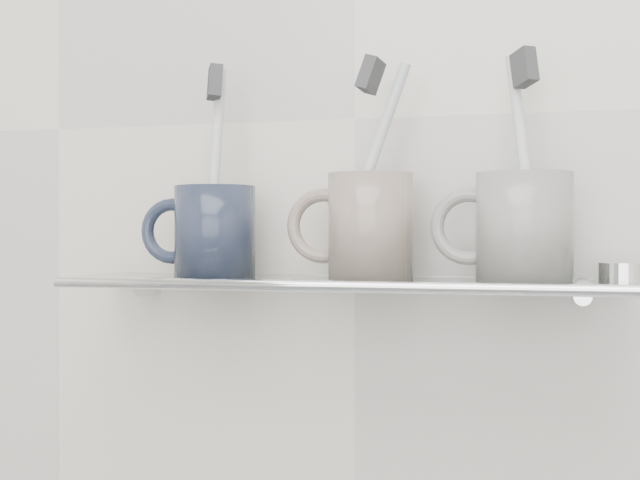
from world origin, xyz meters
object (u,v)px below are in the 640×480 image
(mug_center, at_px, (370,226))
(mug_right, at_px, (524,227))
(shelf_glass, at_px, (339,283))
(mug_left, at_px, (215,231))

(mug_center, distance_m, mug_right, 0.13)
(shelf_glass, bearing_deg, mug_center, 10.18)
(shelf_glass, relative_size, mug_left, 5.93)
(shelf_glass, relative_size, mug_right, 5.45)
(shelf_glass, height_order, mug_center, mug_center)
(mug_left, relative_size, mug_right, 0.92)
(mug_center, xyz_separation_m, mug_right, (0.13, 0.00, -0.00))
(mug_left, relative_size, mug_center, 0.90)
(shelf_glass, xyz_separation_m, mug_right, (0.16, 0.00, 0.05))
(shelf_glass, bearing_deg, mug_left, 177.63)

